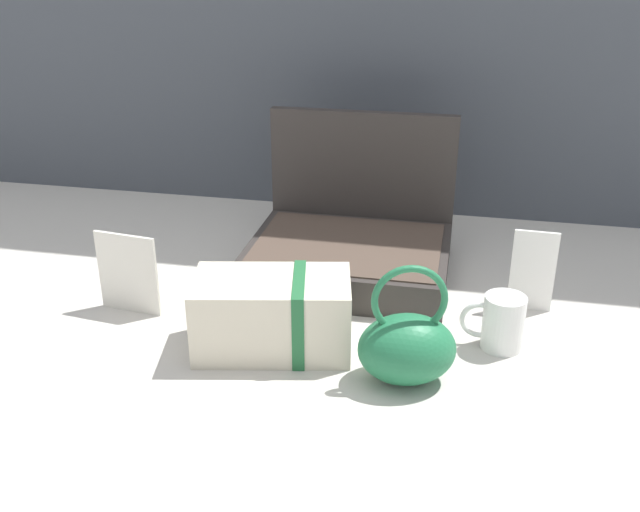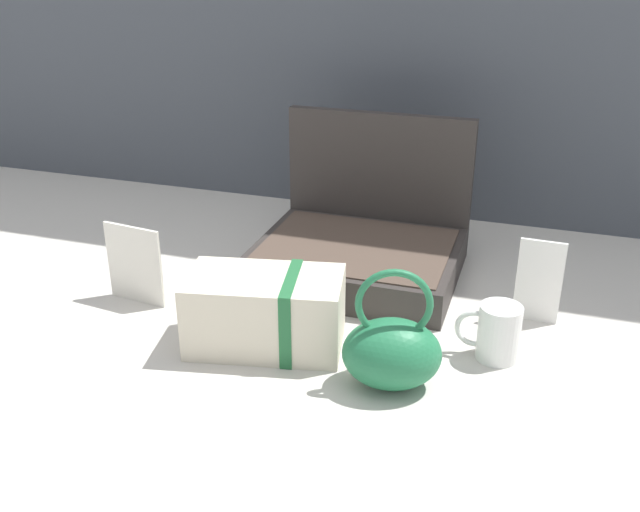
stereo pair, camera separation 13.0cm
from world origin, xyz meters
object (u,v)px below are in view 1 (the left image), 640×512
coffee_mug (501,322)px  info_card_left (128,273)px  cream_toiletry_bag (274,314)px  open_suitcase (351,240)px  teal_pouch_handbag (407,346)px  poster_card_right (533,271)px

coffee_mug → info_card_left: size_ratio=0.70×
coffee_mug → info_card_left: bearing=-179.3°
cream_toiletry_bag → coffee_mug: cream_toiletry_bag is taller
open_suitcase → cream_toiletry_bag: (-0.07, -0.34, 0.00)m
teal_pouch_handbag → info_card_left: size_ratio=1.30×
coffee_mug → info_card_left: info_card_left is taller
open_suitcase → poster_card_right: bearing=-16.8°
coffee_mug → poster_card_right: (0.06, 0.15, 0.03)m
coffee_mug → poster_card_right: bearing=69.7°
coffee_mug → info_card_left: 0.68m
open_suitcase → poster_card_right: (0.36, -0.11, 0.02)m
open_suitcase → teal_pouch_handbag: bearing=-68.6°
teal_pouch_handbag → coffee_mug: size_ratio=1.86×
poster_card_right → coffee_mug: bearing=-108.1°
coffee_mug → info_card_left: (-0.68, -0.01, 0.03)m
cream_toiletry_bag → info_card_left: 0.31m
open_suitcase → teal_pouch_handbag: (0.15, -0.39, -0.00)m
teal_pouch_handbag → cream_toiletry_bag: teal_pouch_handbag is taller
open_suitcase → info_card_left: (-0.37, -0.27, 0.01)m
teal_pouch_handbag → cream_toiletry_bag: 0.23m
open_suitcase → coffee_mug: (0.30, -0.26, -0.02)m
coffee_mug → poster_card_right: size_ratio=0.69×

